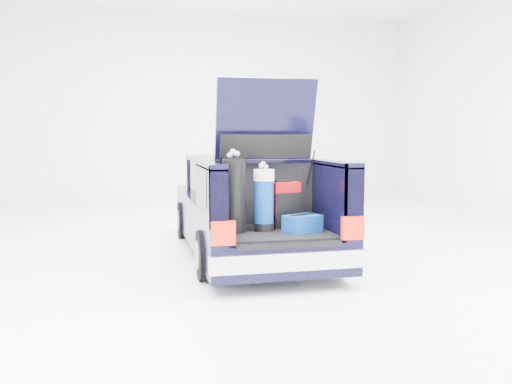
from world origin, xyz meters
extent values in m
plane|color=white|center=(0.00, 0.00, 0.00)|extent=(14.00, 14.00, 0.00)
cube|color=black|center=(0.00, 0.65, 0.50)|extent=(1.75, 3.00, 0.70)
cube|color=black|center=(0.00, 2.22, 0.40)|extent=(1.70, 0.30, 0.50)
cube|color=#B6B6BE|center=(0.00, 2.36, 0.33)|extent=(1.72, 0.10, 0.22)
cube|color=black|center=(0.00, 0.15, 1.12)|extent=(1.55, 1.95, 0.54)
cube|color=black|center=(0.00, 0.15, 1.41)|extent=(1.62, 2.05, 0.06)
cube|color=black|center=(0.00, -1.50, 0.35)|extent=(1.75, 1.30, 0.40)
cube|color=black|center=(0.00, -1.48, 0.57)|extent=(1.32, 1.18, 0.05)
cube|color=black|center=(-0.78, -1.50, 0.97)|extent=(0.20, 1.30, 0.85)
cube|color=black|center=(0.78, -1.50, 0.97)|extent=(0.20, 1.30, 0.85)
cube|color=black|center=(-0.78, -1.50, 1.41)|extent=(0.20, 1.30, 0.06)
cube|color=black|center=(0.78, -1.50, 1.41)|extent=(0.20, 1.30, 0.06)
cube|color=black|center=(0.00, -0.88, 0.97)|extent=(1.36, 0.08, 0.84)
cube|color=#B6B6BE|center=(0.00, -2.18, 0.38)|extent=(1.80, 0.12, 0.20)
cube|color=#AE1907|center=(-0.74, -2.15, 0.72)|extent=(0.26, 0.07, 0.26)
cube|color=#AE1907|center=(0.74, -2.15, 0.72)|extent=(0.26, 0.07, 0.26)
cube|color=black|center=(0.00, -2.15, 0.56)|extent=(1.20, 0.06, 0.06)
cube|color=black|center=(0.00, -1.05, 1.96)|extent=(1.28, 0.33, 1.03)
cube|color=black|center=(0.00, -1.01, 2.10)|extent=(0.95, 0.17, 0.54)
cylinder|color=black|center=(-0.82, 1.45, 0.31)|extent=(0.20, 0.62, 0.62)
cylinder|color=slate|center=(-0.82, 1.45, 0.31)|extent=(0.23, 0.36, 0.36)
cylinder|color=black|center=(0.82, 1.45, 0.31)|extent=(0.20, 0.62, 0.62)
cylinder|color=slate|center=(0.82, 1.45, 0.31)|extent=(0.23, 0.36, 0.36)
cylinder|color=black|center=(-0.82, -1.35, 0.31)|extent=(0.20, 0.62, 0.62)
cylinder|color=slate|center=(-0.82, -1.35, 0.31)|extent=(0.23, 0.36, 0.36)
cylinder|color=black|center=(0.82, -1.35, 0.31)|extent=(0.20, 0.62, 0.62)
cylinder|color=slate|center=(0.82, -1.35, 0.31)|extent=(0.23, 0.36, 0.36)
cube|color=#7D0406|center=(0.18, -1.26, 0.89)|extent=(0.41, 0.32, 0.57)
cube|color=black|center=(0.18, -1.26, 1.19)|extent=(0.24, 0.11, 0.03)
cube|color=black|center=(0.18, -1.37, 0.83)|extent=(0.37, 0.12, 0.44)
cylinder|color=black|center=(-0.50, -1.51, 1.04)|extent=(0.32, 0.36, 0.89)
cube|color=white|center=(-0.50, -1.39, 1.07)|extent=(0.11, 0.04, 0.31)
sphere|color=#99999E|center=(-0.54, -1.48, 1.52)|extent=(0.07, 0.07, 0.07)
sphere|color=#99999E|center=(-0.47, -1.54, 1.54)|extent=(0.07, 0.07, 0.07)
cylinder|color=black|center=(-0.12, -1.44, 0.65)|extent=(0.29, 0.29, 0.10)
cylinder|color=navy|center=(-0.12, -1.44, 0.96)|extent=(0.27, 0.27, 0.53)
cylinder|color=white|center=(-0.12, -1.44, 1.28)|extent=(0.29, 0.29, 0.14)
sphere|color=#99999E|center=(-0.09, -1.42, 1.38)|extent=(0.06, 0.06, 0.06)
sphere|color=#99999E|center=(-0.12, -1.40, 1.42)|extent=(0.06, 0.06, 0.06)
cube|color=navy|center=(0.31, -1.63, 0.70)|extent=(0.50, 0.42, 0.20)
cylinder|color=black|center=(0.31, -1.63, 0.81)|extent=(0.35, 0.17, 0.02)
camera|label=1|loc=(-1.67, -7.77, 1.76)|focal=38.00mm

